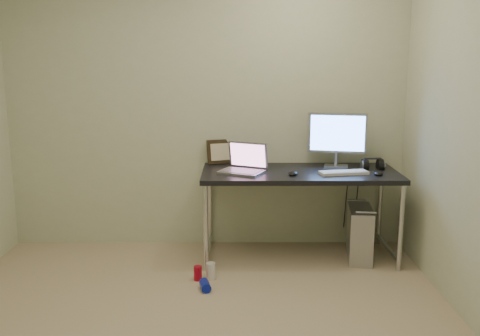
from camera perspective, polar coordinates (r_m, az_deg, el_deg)
name	(u,v)px	position (r m, az deg, el deg)	size (l,w,h in m)	color
wall_back	(206,107)	(4.72, -3.62, 6.52)	(3.50, 0.02, 2.50)	beige
desk	(300,180)	(4.48, 6.38, -1.29)	(1.62, 0.71, 0.75)	black
tower_computer	(360,234)	(4.63, 12.64, -6.85)	(0.24, 0.45, 0.47)	#ACACB0
cable_a	(346,202)	(4.92, 11.23, -3.56)	(0.01, 0.01, 0.70)	black
cable_b	(356,205)	(4.92, 12.29, -3.83)	(0.01, 0.01, 0.72)	black
can_red	(198,273)	(4.18, -4.52, -11.12)	(0.06, 0.06, 0.11)	#AA091F
can_white	(211,271)	(4.20, -3.14, -10.91)	(0.07, 0.07, 0.13)	silver
can_blue	(205,286)	(4.02, -3.74, -12.40)	(0.07, 0.07, 0.13)	#0C1BB0
laptop	(244,165)	(4.40, 0.43, 0.30)	(0.43, 0.40, 0.24)	#A8A9AF
monitor	(337,136)	(4.63, 10.31, 3.43)	(0.49, 0.18, 0.47)	#A8A9AF
keyboard	(344,173)	(4.41, 11.00, -0.49)	(0.39, 0.13, 0.02)	silver
mouse_right	(378,173)	(4.43, 14.53, -0.48)	(0.07, 0.11, 0.04)	black
mouse_left	(293,172)	(4.32, 5.69, -0.46)	(0.08, 0.12, 0.04)	black
headphones	(372,165)	(4.65, 13.95, 0.29)	(0.18, 0.11, 0.12)	black
picture_frame	(222,152)	(4.74, -1.94, 1.76)	(0.27, 0.03, 0.21)	black
webcam	(254,155)	(4.68, 1.47, 1.43)	(0.05, 0.04, 0.12)	silver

